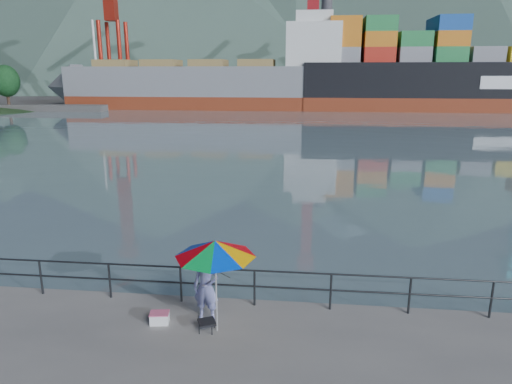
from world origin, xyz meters
TOP-DOWN VIEW (x-y plane):
  - harbor_water at (0.00, 130.00)m, footprint 500.00×280.00m
  - far_dock at (10.00, 93.00)m, footprint 200.00×40.00m
  - guardrail at (0.00, 1.70)m, footprint 22.00×0.06m
  - mountains at (38.82, 207.75)m, footprint 600.00×332.80m
  - port_cranes at (31.00, 84.00)m, footprint 116.00×28.00m
  - container_stacks at (31.61, 93.65)m, footprint 58.00×5.40m
  - fisherman at (1.89, 0.82)m, footprint 0.73×0.55m
  - beach_umbrella at (2.24, 0.36)m, footprint 2.05×2.05m
  - folding_stool at (2.00, 0.32)m, footprint 0.52×0.52m
  - cooler_bag at (0.76, 0.54)m, footprint 0.49×0.37m
  - fishing_rod at (1.88, 1.88)m, footprint 0.57×1.75m
  - bulk_carrier at (-9.62, 72.22)m, footprint 52.42×9.07m
  - container_ship at (37.94, 72.98)m, footprint 65.12×10.85m

SIDE VIEW (x-z plane):
  - harbor_water at x=0.00m, z-range 0.00..0.00m
  - far_dock at x=10.00m, z-range -0.20..0.20m
  - fishing_rod at x=1.88m, z-range -0.64..0.64m
  - cooler_bag at x=0.76m, z-range 0.00..0.26m
  - folding_stool at x=2.00m, z-range 0.01..0.27m
  - guardrail at x=0.00m, z-range 0.01..1.03m
  - fisherman at x=1.89m, z-range 0.00..1.81m
  - beach_umbrella at x=2.24m, z-range 0.96..3.27m
  - container_stacks at x=31.61m, z-range -0.39..7.41m
  - bulk_carrier at x=-9.62m, z-range -3.14..11.36m
  - container_ship at x=37.94m, z-range -3.26..14.84m
  - port_cranes at x=31.00m, z-range -3.20..35.20m
  - mountains at x=38.82m, z-range -4.45..75.55m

